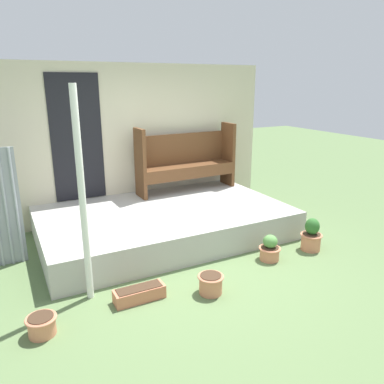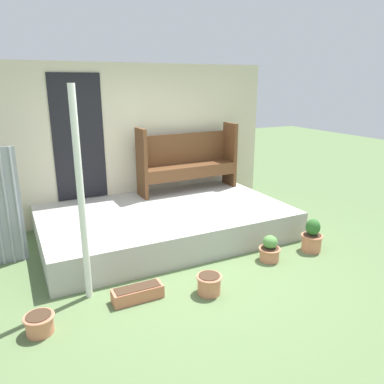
{
  "view_description": "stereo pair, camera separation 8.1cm",
  "coord_description": "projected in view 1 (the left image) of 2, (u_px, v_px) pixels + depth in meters",
  "views": [
    {
      "loc": [
        -2.07,
        -3.88,
        2.3
      ],
      "look_at": [
        0.16,
        0.39,
        0.88
      ],
      "focal_mm": 35.0,
      "sensor_mm": 36.0,
      "label": 1
    },
    {
      "loc": [
        -1.99,
        -3.92,
        2.3
      ],
      "look_at": [
        0.16,
        0.39,
        0.88
      ],
      "focal_mm": 35.0,
      "sensor_mm": 36.0,
      "label": 2
    }
  ],
  "objects": [
    {
      "name": "flower_pot_far_right",
      "position": [
        311.0,
        236.0,
        5.27
      ],
      "size": [
        0.31,
        0.31,
        0.47
      ],
      "color": "tan",
      "rests_on": "ground_plane"
    },
    {
      "name": "flower_pot_left",
      "position": [
        42.0,
        324.0,
        3.51
      ],
      "size": [
        0.29,
        0.29,
        0.19
      ],
      "color": "tan",
      "rests_on": "ground_plane"
    },
    {
      "name": "porch_slab",
      "position": [
        165.0,
        222.0,
        5.78
      ],
      "size": [
        3.67,
        2.23,
        0.43
      ],
      "color": "#B2AFA8",
      "rests_on": "ground_plane"
    },
    {
      "name": "flower_pot_middle",
      "position": [
        211.0,
        283.0,
        4.2
      ],
      "size": [
        0.3,
        0.3,
        0.22
      ],
      "color": "tan",
      "rests_on": "ground_plane"
    },
    {
      "name": "ground_plane",
      "position": [
        195.0,
        265.0,
        4.87
      ],
      "size": [
        24.0,
        24.0,
        0.0
      ],
      "primitive_type": "plane",
      "color": "#5B7547"
    },
    {
      "name": "flower_pot_right",
      "position": [
        270.0,
        249.0,
        4.99
      ],
      "size": [
        0.3,
        0.3,
        0.35
      ],
      "color": "tan",
      "rests_on": "ground_plane"
    },
    {
      "name": "bench",
      "position": [
        186.0,
        158.0,
        6.59
      ],
      "size": [
        1.81,
        0.45,
        1.15
      ],
      "rotation": [
        0.0,
        0.0,
        0.03
      ],
      "color": "brown",
      "rests_on": "porch_slab"
    },
    {
      "name": "house_wall",
      "position": [
        135.0,
        142.0,
        6.43
      ],
      "size": [
        4.87,
        0.08,
        2.6
      ],
      "color": "beige",
      "rests_on": "ground_plane"
    },
    {
      "name": "support_post",
      "position": [
        82.0,
        199.0,
        3.84
      ],
      "size": [
        0.07,
        0.07,
        2.29
      ],
      "color": "white",
      "rests_on": "ground_plane"
    },
    {
      "name": "planter_box_rect",
      "position": [
        139.0,
        294.0,
        4.08
      ],
      "size": [
        0.56,
        0.19,
        0.15
      ],
      "color": "#C67251",
      "rests_on": "ground_plane"
    }
  ]
}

